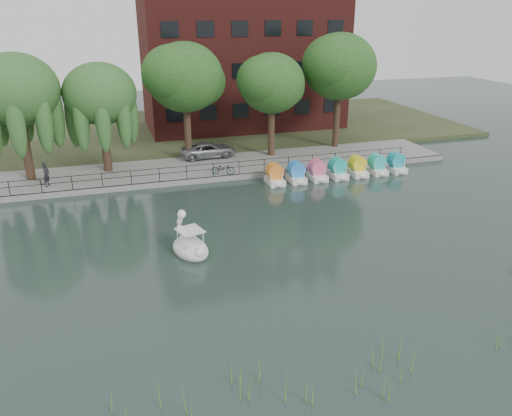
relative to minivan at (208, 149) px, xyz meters
name	(u,v)px	position (x,y,z in m)	size (l,w,h in m)	color
ground_plane	(269,260)	(-0.71, -18.34, -1.13)	(120.00, 120.00, 0.00)	#32403E
promenade	(206,168)	(-0.71, -2.34, -0.93)	(40.00, 6.00, 0.40)	gray
kerb	(214,179)	(-0.71, -5.29, -0.93)	(40.00, 0.25, 0.40)	gray
land_strip	(179,130)	(-0.71, 11.66, -0.95)	(60.00, 22.00, 0.36)	#47512D
railing	(213,166)	(-0.71, -5.09, 0.01)	(32.00, 0.05, 1.00)	black
apartment_building	(242,37)	(6.29, 11.62, 8.23)	(20.00, 10.07, 18.00)	#4C1E16
willow_left	(16,90)	(-13.71, -1.84, 5.74)	(5.88, 5.88, 9.01)	#473323
willow_mid	(100,94)	(-8.21, -1.34, 5.12)	(5.32, 5.32, 8.15)	#473323
broadleaf_center	(185,78)	(-1.71, -0.34, 5.93)	(6.00, 6.00, 9.25)	#473323
broadleaf_right	(272,84)	(5.29, -0.84, 5.25)	(5.40, 5.40, 8.32)	#473323
broadleaf_far	(340,67)	(11.79, 0.16, 6.27)	(6.30, 6.30, 9.71)	#473323
minivan	(208,149)	(0.00, 0.00, 0.00)	(5.27, 2.42, 1.47)	gray
bicycle	(223,168)	(0.08, -4.89, -0.23)	(1.72, 0.60, 1.00)	gray
pedestrian	(46,173)	(-12.42, -3.87, 0.26)	(0.71, 0.48, 1.98)	black
swan_boat	(190,245)	(-4.51, -16.42, -0.65)	(2.32, 2.98, 2.22)	white
pedal_boat_row	(338,170)	(8.58, -7.02, -0.53)	(11.35, 1.70, 1.40)	white
reed_bank	(408,357)	(1.29, -27.84, -0.53)	(24.00, 2.40, 1.20)	#669938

